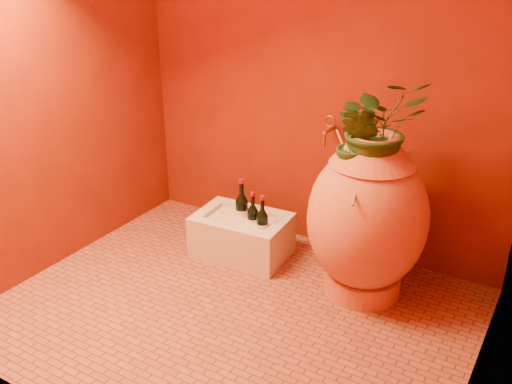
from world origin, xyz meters
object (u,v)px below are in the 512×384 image
Objects in this scene: amphora at (367,217)px; wine_bottle_b at (242,211)px; wine_bottle_a at (253,220)px; wine_bottle_c at (262,225)px; wall_tap at (328,129)px; stone_basin at (242,236)px.

amphora reaches higher than wine_bottle_b.
wine_bottle_a is 0.10m from wine_bottle_c.
wall_tap is (0.26, 0.36, 0.57)m from wine_bottle_c.
wall_tap reaches higher than wine_bottle_c.
amphora is 3.09× the size of wine_bottle_c.
amphora reaches higher than wall_tap.
stone_basin is 2.04× the size of wine_bottle_a.
wine_bottle_c is (0.20, -0.08, -0.01)m from wine_bottle_b.
stone_basin is (-0.83, -0.00, -0.35)m from amphora.
amphora is at bearing -39.39° from wall_tap.
wine_bottle_c is 1.73× the size of wall_tap.
wine_bottle_a is 0.97× the size of wine_bottle_c.
stone_basin is 0.15m from wine_bottle_a.
wine_bottle_a is at bearing -21.62° from wine_bottle_b.
stone_basin is 0.89m from wall_tap.
wall_tap is at bearing 42.98° from wine_bottle_a.
amphora is 0.79m from wine_bottle_a.
wall_tap reaches higher than wine_bottle_b.
stone_basin is 3.44× the size of wall_tap.
stone_basin is at bearing -169.03° from wine_bottle_a.
wine_bottle_b reaches higher than wine_bottle_c.
wine_bottle_c is at bearing -178.13° from amphora.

